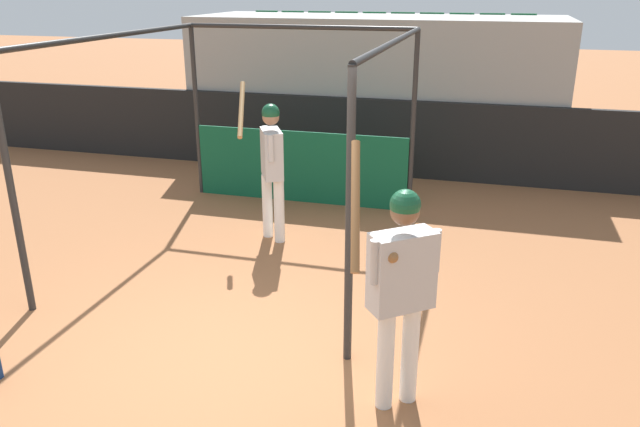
% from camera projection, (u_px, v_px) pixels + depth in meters
% --- Properties ---
extents(ground_plane, '(60.00, 60.00, 0.00)m').
position_uv_depth(ground_plane, '(221.00, 360.00, 5.42)').
color(ground_plane, '#935B38').
extents(outfield_wall, '(24.00, 0.12, 1.29)m').
position_uv_depth(outfield_wall, '(362.00, 137.00, 10.55)').
color(outfield_wall, black).
rests_on(outfield_wall, ground).
extents(bleacher_section, '(6.50, 2.40, 2.57)m').
position_uv_depth(bleacher_section, '(377.00, 87.00, 11.47)').
color(bleacher_section, '#9E9E99').
rests_on(bleacher_section, ground).
extents(batting_cage, '(3.32, 3.97, 2.55)m').
position_uv_depth(batting_cage, '(282.00, 137.00, 8.25)').
color(batting_cage, '#282828').
rests_on(batting_cage, ground).
extents(player_batter, '(0.77, 0.77, 1.92)m').
position_uv_depth(player_batter, '(271.00, 159.00, 7.65)').
color(player_batter, white).
rests_on(player_batter, ground).
extents(player_waiting, '(0.67, 0.75, 2.07)m').
position_uv_depth(player_waiting, '(400.00, 280.00, 4.51)').
color(player_waiting, white).
rests_on(player_waiting, ground).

